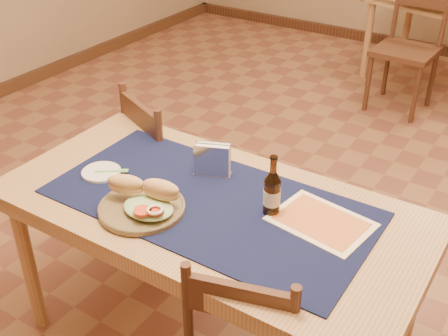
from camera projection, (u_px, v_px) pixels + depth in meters
The scene contains 11 objects.
main_table at pixel (210, 221), 2.11m from camera, with size 1.60×0.80×0.75m.
placemat at pixel (209, 202), 2.07m from camera, with size 1.20×0.60×0.01m, color #0E1134.
baseboard at pixel (294, 238), 3.01m from camera, with size 6.00×7.00×0.10m.
chair_main_far at pixel (172, 168), 2.82m from camera, with size 0.55×0.55×0.90m.
chair_back_near at pixel (408, 47), 4.31m from camera, with size 0.46×0.46×0.96m.
sandwich_plate at pixel (144, 203), 2.00m from camera, with size 0.32×0.32×0.12m.
side_plate at pixel (101, 172), 2.23m from camera, with size 0.16×0.16×0.01m.
fork at pixel (114, 171), 2.23m from camera, with size 0.12×0.09×0.00m.
beer_bottle at pixel (272, 192), 1.97m from camera, with size 0.06×0.06×0.23m.
napkin_holder at pixel (212, 160), 2.20m from camera, with size 0.16×0.11×0.13m.
menu_card at pixel (321, 222), 1.96m from camera, with size 0.37×0.29×0.01m.
Camera 1 is at (0.97, -2.20, 1.94)m, focal length 45.00 mm.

